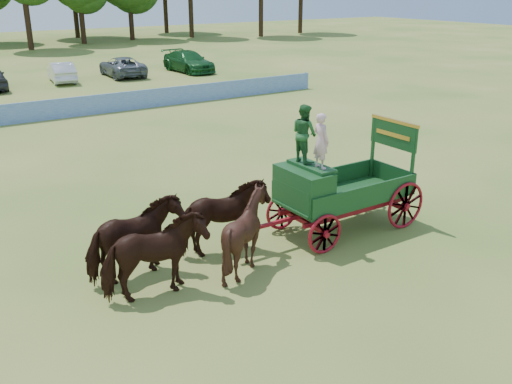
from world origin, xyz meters
name	(u,v)px	position (x,y,z in m)	size (l,w,h in m)	color
ground	(363,205)	(0.00, 0.00, 0.00)	(160.00, 160.00, 0.00)	#9E9147
horse_lead_left	(154,257)	(-7.91, -1.61, 0.99)	(1.06, 2.34, 1.97)	black
horse_lead_right	(135,240)	(-7.91, -0.51, 0.99)	(1.06, 2.34, 1.97)	black
horse_wheel_left	(245,233)	(-5.51, -1.61, 0.99)	(1.60, 1.79, 1.98)	black
horse_wheel_right	(223,218)	(-5.51, -0.51, 0.99)	(1.06, 2.34, 1.97)	black
farm_dray	(325,180)	(-2.55, -1.03, 1.62)	(6.00, 2.00, 3.72)	maroon
sponsor_banner	(124,101)	(-1.00, 18.00, 0.53)	(26.00, 0.08, 1.05)	#214BB4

